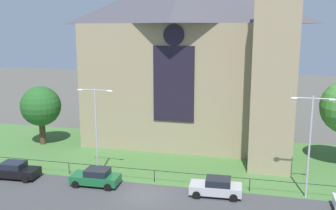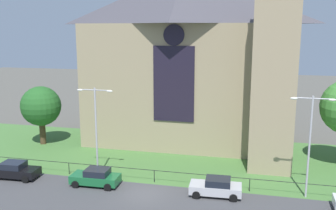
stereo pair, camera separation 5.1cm
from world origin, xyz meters
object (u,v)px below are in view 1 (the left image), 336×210
object	(u,v)px
streetlamp_far	(310,134)
parked_car_green	(96,177)
church_building	(190,56)
parked_car_silver	(216,187)
streetlamp_near	(96,121)
tree_left_far	(41,106)
parked_car_black	(15,170)

from	to	relation	value
streetlamp_far	parked_car_green	distance (m)	18.21
church_building	streetlamp_far	world-z (taller)	church_building
streetlamp_far	parked_car_silver	bearing A→B (deg)	-168.73
parked_car_green	church_building	bearing A→B (deg)	-111.37
streetlamp_near	parked_car_silver	xyz separation A→B (m)	(11.01, -1.42, -4.55)
streetlamp_far	tree_left_far	bearing A→B (deg)	164.08
streetlamp_near	parked_car_silver	size ratio (longest dim) A/B	1.95
tree_left_far	streetlamp_far	world-z (taller)	streetlamp_far
streetlamp_far	parked_car_silver	world-z (taller)	streetlamp_far
church_building	parked_car_silver	distance (m)	18.33
parked_car_black	parked_car_silver	size ratio (longest dim) A/B	1.00
parked_car_green	streetlamp_far	bearing A→B (deg)	-175.66
tree_left_far	parked_car_silver	size ratio (longest dim) A/B	1.61
tree_left_far	parked_car_black	size ratio (longest dim) A/B	1.61
parked_car_silver	streetlamp_far	bearing A→B (deg)	-171.44
church_building	parked_car_green	xyz separation A→B (m)	(-5.54, -15.20, -9.53)
church_building	streetlamp_near	distance (m)	15.60
parked_car_silver	streetlamp_near	bearing A→B (deg)	-10.06
church_building	tree_left_far	bearing A→B (deg)	-162.51
tree_left_far	streetlamp_far	bearing A→B (deg)	-15.92
tree_left_far	streetlamp_near	bearing A→B (deg)	-37.74
streetlamp_far	parked_car_green	world-z (taller)	streetlamp_far
tree_left_far	streetlamp_far	size ratio (longest dim) A/B	0.83
church_building	parked_car_black	xyz separation A→B (m)	(-13.41, -15.35, -9.53)
church_building	parked_car_black	distance (m)	22.50
parked_car_green	parked_car_silver	distance (m)	10.43
parked_car_silver	tree_left_far	bearing A→B (deg)	-26.71
streetlamp_near	parked_car_green	xyz separation A→B (m)	(0.58, -1.74, -4.55)
tree_left_far	parked_car_black	xyz separation A→B (m)	(3.30, -10.08, -3.79)
streetlamp_near	church_building	bearing A→B (deg)	65.52
parked_car_black	parked_car_silver	world-z (taller)	same
church_building	streetlamp_near	world-z (taller)	church_building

